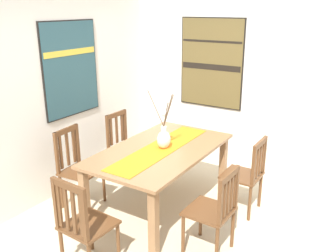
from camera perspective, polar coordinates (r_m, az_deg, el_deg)
ground_plane at (r=4.11m, az=2.46°, el=-16.32°), size 6.40×6.40×0.03m
wall_back at (r=4.69m, az=-17.64°, el=5.47°), size 6.40×0.12×2.70m
wall_side at (r=5.19m, az=12.87°, el=7.05°), size 0.12×6.40×2.70m
dining_table at (r=4.23m, az=-1.14°, el=-4.81°), size 1.79×1.04×0.76m
table_runner at (r=4.19m, az=-1.15°, el=-3.49°), size 1.64×0.36×0.01m
centerpiece_vase at (r=4.15m, az=-0.66°, el=-1.74°), size 0.18×0.34×0.67m
chair_0 at (r=4.34m, az=12.21°, el=-7.31°), size 0.42×0.42×0.91m
chair_1 at (r=5.11m, az=-6.83°, el=-2.99°), size 0.44×0.44×0.93m
chair_2 at (r=4.52m, az=-14.00°, el=-6.27°), size 0.45×0.45×0.96m
chair_3 at (r=3.42m, az=-13.12°, el=-14.68°), size 0.44×0.44×0.95m
chair_4 at (r=3.58m, az=7.36°, el=-12.83°), size 0.43×0.43×0.90m
painting_on_back_wall at (r=4.77m, az=-15.01°, el=8.62°), size 0.89×0.05×1.18m
painting_on_side_wall at (r=5.31m, az=6.81°, el=9.74°), size 0.05×0.96×1.26m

